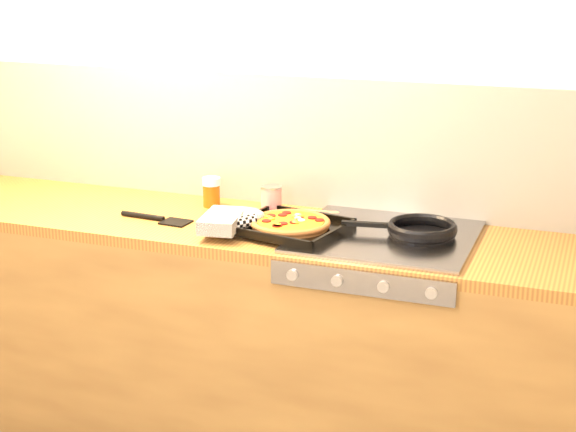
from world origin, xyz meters
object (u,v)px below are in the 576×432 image
at_px(tomato_can, 271,201).
at_px(frying_pan, 420,230).
at_px(pizza_on_tray, 272,223).
at_px(juice_glass, 211,192).

bearing_deg(tomato_can, frying_pan, -9.72).
relative_size(pizza_on_tray, frying_pan, 1.22).
distance_m(frying_pan, tomato_can, 0.59).
xyz_separation_m(tomato_can, juice_glass, (-0.26, 0.03, 0.00)).
height_order(frying_pan, tomato_can, tomato_can).
bearing_deg(juice_glass, tomato_can, -5.57).
relative_size(tomato_can, juice_glass, 0.97).
distance_m(pizza_on_tray, frying_pan, 0.51).
xyz_separation_m(pizza_on_tray, tomato_can, (-0.09, 0.21, 0.02)).
bearing_deg(pizza_on_tray, tomato_can, 112.18).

